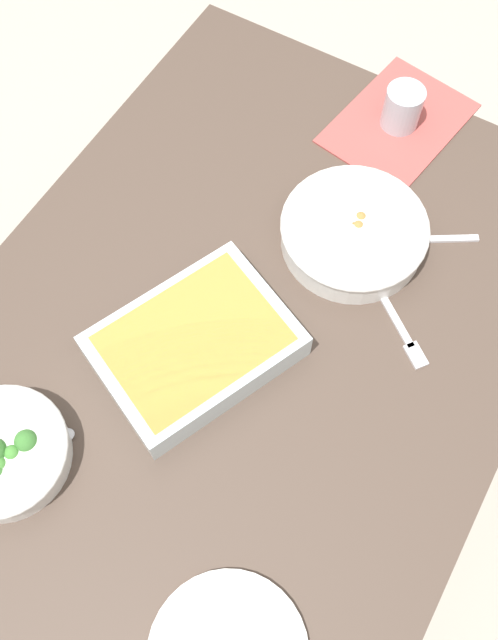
% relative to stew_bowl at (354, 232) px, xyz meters
% --- Properties ---
extents(ground_plane, '(6.00, 6.00, 0.00)m').
position_rel_stew_bowl_xyz_m(ground_plane, '(-0.22, 0.08, -0.77)').
color(ground_plane, '#B2A899').
extents(dining_table, '(1.20, 0.90, 0.74)m').
position_rel_stew_bowl_xyz_m(dining_table, '(-0.22, 0.08, -0.12)').
color(dining_table, '#4C3D33').
rests_on(dining_table, ground_plane).
extents(placemat, '(0.31, 0.24, 0.00)m').
position_rel_stew_bowl_xyz_m(placemat, '(0.28, 0.04, -0.03)').
color(placemat, '#B24C47').
rests_on(placemat, dining_table).
extents(stew_bowl, '(0.25, 0.25, 0.06)m').
position_rel_stew_bowl_xyz_m(stew_bowl, '(0.00, 0.00, 0.00)').
color(stew_bowl, silver).
rests_on(stew_bowl, dining_table).
extents(broccoli_bowl, '(0.20, 0.20, 0.07)m').
position_rel_stew_bowl_xyz_m(broccoli_bowl, '(-0.61, 0.27, -0.00)').
color(broccoli_bowl, silver).
rests_on(broccoli_bowl, dining_table).
extents(baking_dish, '(0.36, 0.32, 0.06)m').
position_rel_stew_bowl_xyz_m(baking_dish, '(-0.32, 0.12, 0.00)').
color(baking_dish, silver).
rests_on(baking_dish, dining_table).
extents(drink_cup, '(0.07, 0.07, 0.08)m').
position_rel_stew_bowl_xyz_m(drink_cup, '(0.28, 0.04, 0.01)').
color(drink_cup, '#B2BCC6').
rests_on(drink_cup, dining_table).
extents(spoon_by_stew, '(0.11, 0.16, 0.01)m').
position_rel_stew_bowl_xyz_m(spoon_by_stew, '(0.06, -0.09, -0.03)').
color(spoon_by_stew, silver).
rests_on(spoon_by_stew, dining_table).
extents(spoon_by_broccoli, '(0.15, 0.12, 0.01)m').
position_rel_stew_bowl_xyz_m(spoon_by_broccoli, '(-0.57, 0.25, -0.03)').
color(spoon_by_broccoli, silver).
rests_on(spoon_by_broccoli, dining_table).
extents(fork_on_table, '(0.12, 0.15, 0.01)m').
position_rel_stew_bowl_xyz_m(fork_on_table, '(-0.11, -0.15, -0.03)').
color(fork_on_table, silver).
rests_on(fork_on_table, dining_table).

